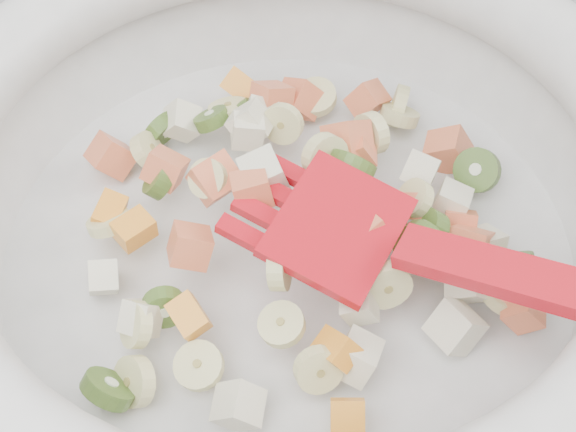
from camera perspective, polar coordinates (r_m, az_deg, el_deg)
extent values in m
cylinder|color=silver|center=(0.53, 0.00, -2.71)|extent=(0.35, 0.35, 0.02)
torus|color=silver|center=(0.46, 0.00, 3.19)|extent=(0.42, 0.42, 0.05)
cylinder|color=beige|center=(0.51, -11.50, -0.41)|extent=(0.03, 0.03, 0.02)
cylinder|color=beige|center=(0.45, -0.42, -7.02)|extent=(0.03, 0.03, 0.02)
cylinder|color=beige|center=(0.57, 7.22, 6.46)|extent=(0.03, 0.03, 0.02)
cylinder|color=beige|center=(0.50, 8.18, 1.11)|extent=(0.02, 0.03, 0.03)
cylinder|color=beige|center=(0.50, -5.11, 2.41)|extent=(0.03, 0.03, 0.03)
cylinder|color=beige|center=(0.46, -5.79, -9.60)|extent=(0.04, 0.04, 0.01)
cylinder|color=beige|center=(0.46, 6.37, -4.46)|extent=(0.03, 0.02, 0.04)
cylinder|color=beige|center=(0.54, -0.35, 5.98)|extent=(0.03, 0.03, 0.03)
cylinder|color=beige|center=(0.50, 13.60, -5.17)|extent=(0.03, 0.03, 0.02)
cylinder|color=beige|center=(0.46, -9.93, -10.51)|extent=(0.03, 0.04, 0.03)
cylinder|color=beige|center=(0.58, 7.14, 7.08)|extent=(0.03, 0.03, 0.04)
cylinder|color=beige|center=(0.55, -9.08, 4.23)|extent=(0.02, 0.03, 0.03)
cylinder|color=beige|center=(0.45, 1.97, -9.90)|extent=(0.03, 0.02, 0.03)
cylinder|color=beige|center=(0.58, 1.80, 7.69)|extent=(0.04, 0.04, 0.01)
cylinder|color=beige|center=(0.54, 5.37, 5.33)|extent=(0.02, 0.03, 0.03)
cylinder|color=beige|center=(0.46, -0.55, -3.35)|extent=(0.02, 0.03, 0.03)
cylinder|color=beige|center=(0.56, -3.84, 6.83)|extent=(0.03, 0.03, 0.02)
cylinder|color=beige|center=(0.50, 2.41, 3.84)|extent=(0.03, 0.03, 0.03)
cylinder|color=beige|center=(0.47, -9.82, -6.94)|extent=(0.02, 0.04, 0.03)
cube|color=#FE7450|center=(0.56, -1.09, 7.45)|extent=(0.03, 0.03, 0.03)
cube|color=#FE7450|center=(0.48, -6.35, -1.93)|extent=(0.03, 0.03, 0.03)
cube|color=#FE7450|center=(0.50, 14.41, -4.59)|extent=(0.03, 0.03, 0.03)
cube|color=#FE7450|center=(0.55, -11.37, 3.82)|extent=(0.03, 0.03, 0.03)
cube|color=#FE7450|center=(0.52, 3.87, 4.89)|extent=(0.03, 0.04, 0.04)
cube|color=#FE7450|center=(0.49, 14.98, -5.80)|extent=(0.03, 0.03, 0.02)
cube|color=#FE7450|center=(0.52, 4.43, 4.02)|extent=(0.03, 0.02, 0.03)
cube|color=#FE7450|center=(0.50, 7.95, 0.71)|extent=(0.02, 0.03, 0.02)
cube|color=#FE7450|center=(0.56, 10.32, 4.20)|extent=(0.04, 0.03, 0.03)
cube|color=#FE7450|center=(0.58, 5.17, 7.50)|extent=(0.03, 0.03, 0.03)
cube|color=#FE7450|center=(0.52, -7.95, 3.05)|extent=(0.03, 0.03, 0.03)
cube|color=#FE7450|center=(0.50, -4.73, 2.44)|extent=(0.03, 0.04, 0.03)
cube|color=#FE7450|center=(0.50, 9.43, -1.70)|extent=(0.03, 0.03, 0.03)
cube|color=#FE7450|center=(0.58, 0.74, 7.56)|extent=(0.04, 0.03, 0.04)
cube|color=#FE7450|center=(0.47, 5.00, -1.27)|extent=(0.03, 0.03, 0.03)
cube|color=#FE7450|center=(0.50, 11.63, -1.92)|extent=(0.03, 0.03, 0.03)
cube|color=#FE7450|center=(0.52, 11.05, -0.52)|extent=(0.03, 0.03, 0.02)
cube|color=#FE7450|center=(0.48, -2.34, 1.74)|extent=(0.02, 0.02, 0.02)
cylinder|color=#74AD39|center=(0.48, 8.47, -1.95)|extent=(0.03, 0.03, 0.03)
cylinder|color=#74AD39|center=(0.55, 12.13, 2.91)|extent=(0.03, 0.04, 0.03)
cylinder|color=#74AD39|center=(0.56, -2.39, 6.29)|extent=(0.03, 0.03, 0.03)
cylinder|color=#74AD39|center=(0.56, -8.11, 5.58)|extent=(0.03, 0.03, 0.03)
cylinder|color=#74AD39|center=(0.46, -11.55, -10.91)|extent=(0.04, 0.04, 0.03)
cylinder|color=#74AD39|center=(0.55, -4.94, 6.26)|extent=(0.03, 0.03, 0.02)
cylinder|color=#74AD39|center=(0.49, 9.12, -0.84)|extent=(0.02, 0.03, 0.03)
cylinder|color=#74AD39|center=(0.47, -8.02, -5.86)|extent=(0.03, 0.02, 0.03)
cylinder|color=#74AD39|center=(0.51, 14.37, -3.16)|extent=(0.04, 0.03, 0.03)
cylinder|color=#74AD39|center=(0.52, -8.31, 2.35)|extent=(0.03, 0.03, 0.03)
cylinder|color=#74AD39|center=(0.50, 4.15, 3.22)|extent=(0.03, 0.03, 0.04)
cube|color=beige|center=(0.51, 12.68, -1.82)|extent=(0.02, 0.03, 0.03)
cube|color=beige|center=(0.56, -1.76, 6.54)|extent=(0.03, 0.03, 0.02)
cube|color=beige|center=(0.48, 10.78, -7.08)|extent=(0.03, 0.03, 0.03)
cube|color=beige|center=(0.50, -11.86, -3.91)|extent=(0.02, 0.02, 0.03)
cube|color=beige|center=(0.47, -9.49, -6.55)|extent=(0.03, 0.03, 0.03)
cube|color=beige|center=(0.52, 10.46, 0.73)|extent=(0.03, 0.03, 0.03)
cube|color=beige|center=(0.46, 4.50, -9.08)|extent=(0.03, 0.03, 0.03)
cube|color=beige|center=(0.45, -3.23, -12.14)|extent=(0.03, 0.03, 0.03)
cube|color=beige|center=(0.53, -2.63, 5.50)|extent=(0.02, 0.02, 0.02)
cube|color=beige|center=(0.54, -2.45, 6.03)|extent=(0.03, 0.03, 0.03)
cube|color=beige|center=(0.56, -6.87, 6.12)|extent=(0.03, 0.02, 0.03)
cube|color=beige|center=(0.46, 4.63, -5.74)|extent=(0.03, 0.02, 0.02)
cube|color=beige|center=(0.52, 8.56, 2.94)|extent=(0.03, 0.03, 0.03)
cube|color=beige|center=(0.49, -1.53, 2.59)|extent=(0.03, 0.02, 0.03)
cube|color=beige|center=(0.49, 11.58, -4.24)|extent=(0.03, 0.03, 0.03)
cube|color=orange|center=(0.50, -9.92, -0.84)|extent=(0.03, 0.02, 0.01)
cube|color=orange|center=(0.51, -11.47, 0.29)|extent=(0.03, 0.03, 0.02)
cube|color=orange|center=(0.45, 3.13, -8.57)|extent=(0.03, 0.03, 0.03)
cube|color=orange|center=(0.46, -6.44, -6.44)|extent=(0.02, 0.03, 0.02)
cube|color=orange|center=(0.44, 3.88, -13.21)|extent=(0.02, 0.03, 0.02)
cube|color=orange|center=(0.58, -2.93, 8.26)|extent=(0.03, 0.03, 0.03)
cube|color=red|center=(0.46, 3.24, -0.74)|extent=(0.09, 0.09, 0.02)
cube|color=red|center=(0.49, 0.01, 2.84)|extent=(0.03, 0.03, 0.01)
cube|color=red|center=(0.48, -0.89, 1.52)|extent=(0.03, 0.03, 0.01)
cube|color=red|center=(0.47, -1.84, 0.15)|extent=(0.03, 0.03, 0.01)
cube|color=red|center=(0.46, -2.81, -1.27)|extent=(0.03, 0.03, 0.01)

